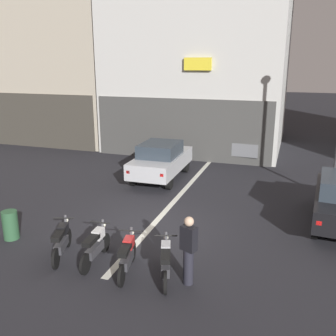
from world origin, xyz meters
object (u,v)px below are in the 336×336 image
Objects in this scene: motorcycle_white_row_left_mid at (96,246)px; person_by_motorcycles at (189,250)px; motorcycle_red_row_centre at (127,255)px; motorcycle_silver_row_right_mid at (166,261)px; car_grey_down_street at (249,140)px; car_silver_crossing_near at (161,159)px; trash_bin at (10,225)px; motorcycle_black_row_leftmost at (62,241)px.

person_by_motorcycles reaches higher than motorcycle_white_row_left_mid.
motorcycle_silver_row_right_mid is at bearing 2.16° from motorcycle_red_row_centre.
motorcycle_white_row_left_mid and motorcycle_silver_row_right_mid have the same top height.
car_grey_down_street is 13.10m from motorcycle_red_row_centre.
car_grey_down_street is at bearing 88.49° from motorcycle_silver_row_right_mid.
person_by_motorcycles reaches higher than car_grey_down_street.
motorcycle_white_row_left_mid is at bearing 175.36° from motorcycle_silver_row_right_mid.
car_silver_crossing_near is at bearing 114.05° from person_by_motorcycles.
motorcycle_silver_row_right_mid is at bearing -69.55° from car_silver_crossing_near.
motorcycle_red_row_centre is 4.02m from trash_bin.
motorcycle_white_row_left_mid is at bearing 168.69° from motorcycle_red_row_centre.
motorcycle_black_row_leftmost is at bearing 177.61° from person_by_motorcycles.
person_by_motorcycles is 5.56m from trash_bin.
car_silver_crossing_near is 6.36m from car_grey_down_street.
trash_bin is (-2.17, -6.91, -0.46)m from car_silver_crossing_near.
car_silver_crossing_near is at bearing 72.52° from trash_bin.
motorcycle_red_row_centre is at bearing -95.78° from car_grey_down_street.
motorcycle_white_row_left_mid is 1.96m from motorcycle_silver_row_right_mid.
trash_bin is at bearing -113.04° from car_grey_down_street.
motorcycle_silver_row_right_mid is (2.93, -0.12, 0.00)m from motorcycle_black_row_leftmost.
motorcycle_white_row_left_mid is 2.55m from person_by_motorcycles.
car_grey_down_street reaches higher than motorcycle_white_row_left_mid.
motorcycle_black_row_leftmost is 1.89× the size of trash_bin.
trash_bin is at bearing 172.74° from motorcycle_white_row_left_mid.
car_grey_down_street reaches higher than trash_bin.
motorcycle_red_row_centre is at bearing -11.31° from motorcycle_white_row_left_mid.
motorcycle_black_row_leftmost reaches higher than trash_bin.
person_by_motorcycles is at bearing -5.87° from trash_bin.
car_grey_down_street is at bearing 90.95° from person_by_motorcycles.
car_silver_crossing_near reaches higher than motorcycle_white_row_left_mid.
motorcycle_red_row_centre is at bearing -4.58° from motorcycle_black_row_leftmost.
motorcycle_white_row_left_mid is (0.83, -7.29, -0.43)m from car_silver_crossing_near.
car_silver_crossing_near is 2.47× the size of motorcycle_white_row_left_mid.
motorcycle_black_row_leftmost is 2.06m from trash_bin.
person_by_motorcycles reaches higher than motorcycle_red_row_centre.
car_silver_crossing_near is 2.57× the size of motorcycle_black_row_leftmost.
trash_bin is at bearing 171.74° from motorcycle_red_row_centre.
car_silver_crossing_near reaches higher than motorcycle_silver_row_right_mid.
person_by_motorcycles is at bearing -65.95° from car_silver_crossing_near.
motorcycle_red_row_centre is at bearing -177.84° from motorcycle_silver_row_right_mid.
car_grey_down_street is 2.54× the size of motorcycle_white_row_left_mid.
motorcycle_black_row_leftmost is at bearing -177.76° from motorcycle_white_row_left_mid.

